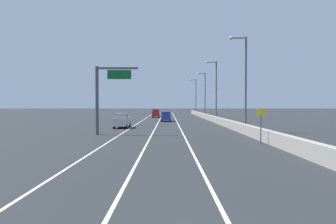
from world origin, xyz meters
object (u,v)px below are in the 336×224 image
at_px(lamp_post_right_fifth, 196,95).
at_px(car_red_1, 157,113).
at_px(lamp_post_right_second, 245,78).
at_px(lamp_post_right_third, 216,88).
at_px(speed_advisory_sign, 262,123).
at_px(car_blue_0, 167,116).
at_px(car_silver_2, 123,121).
at_px(overhead_sign_gantry, 105,92).
at_px(lamp_post_right_fourth, 205,92).

relative_size(lamp_post_right_fifth, car_red_1, 2.74).
relative_size(lamp_post_right_second, lamp_post_right_third, 1.00).
height_order(speed_advisory_sign, lamp_post_right_third, lamp_post_right_third).
height_order(lamp_post_right_third, car_blue_0, lamp_post_right_third).
relative_size(lamp_post_right_second, car_red_1, 2.74).
relative_size(lamp_post_right_third, car_silver_2, 2.58).
distance_m(speed_advisory_sign, lamp_post_right_third, 31.04).
bearing_deg(speed_advisory_sign, car_red_1, 102.41).
xyz_separation_m(lamp_post_right_fifth, car_blue_0, (-9.24, -38.02, -5.55)).
bearing_deg(lamp_post_right_third, lamp_post_right_second, -89.34).
bearing_deg(car_blue_0, lamp_post_right_third, -12.31).
xyz_separation_m(overhead_sign_gantry, lamp_post_right_fifth, (15.93, 63.08, 1.78)).
distance_m(overhead_sign_gantry, speed_advisory_sign, 16.94).
relative_size(overhead_sign_gantry, speed_advisory_sign, 2.50).
bearing_deg(lamp_post_right_second, lamp_post_right_fifth, 90.21).
relative_size(overhead_sign_gantry, car_red_1, 1.79).
relative_size(lamp_post_right_second, car_blue_0, 2.49).
bearing_deg(car_blue_0, overhead_sign_gantry, -104.94).
height_order(lamp_post_right_fifth, car_red_1, lamp_post_right_fifth).
distance_m(speed_advisory_sign, lamp_post_right_second, 11.72).
relative_size(speed_advisory_sign, lamp_post_right_fifth, 0.26).
height_order(overhead_sign_gantry, lamp_post_right_second, lamp_post_right_second).
bearing_deg(lamp_post_right_fifth, car_red_1, -119.25).
bearing_deg(lamp_post_right_third, car_blue_0, 167.69).
height_order(speed_advisory_sign, lamp_post_right_fourth, lamp_post_right_fourth).
bearing_deg(car_blue_0, lamp_post_right_second, -66.76).
bearing_deg(overhead_sign_gantry, car_red_1, 84.55).
xyz_separation_m(lamp_post_right_second, lamp_post_right_fourth, (0.22, 40.03, 0.00)).
relative_size(speed_advisory_sign, lamp_post_right_third, 0.26).
relative_size(lamp_post_right_third, car_red_1, 2.74).
distance_m(lamp_post_right_second, lamp_post_right_fifth, 60.05).
distance_m(overhead_sign_gantry, car_red_1, 42.09).
bearing_deg(car_blue_0, car_red_1, 99.22).
distance_m(overhead_sign_gantry, lamp_post_right_fourth, 46.10).
distance_m(lamp_post_right_second, car_red_1, 40.94).
distance_m(speed_advisory_sign, lamp_post_right_fourth, 50.92).
relative_size(lamp_post_right_second, lamp_post_right_fourth, 1.00).
distance_m(overhead_sign_gantry, car_silver_2, 10.08).
relative_size(speed_advisory_sign, car_red_1, 0.72).
distance_m(lamp_post_right_fifth, car_silver_2, 56.15).
distance_m(overhead_sign_gantry, lamp_post_right_third, 28.07).
relative_size(lamp_post_right_fourth, car_blue_0, 2.49).
xyz_separation_m(overhead_sign_gantry, lamp_post_right_fourth, (16.36, 43.07, 1.78)).
bearing_deg(speed_advisory_sign, lamp_post_right_second, 83.01).
bearing_deg(car_silver_2, car_red_1, 83.91).
distance_m(speed_advisory_sign, car_red_1, 50.53).
height_order(overhead_sign_gantry, car_blue_0, overhead_sign_gantry).
bearing_deg(lamp_post_right_second, lamp_post_right_fourth, 89.69).
bearing_deg(lamp_post_right_fourth, overhead_sign_gantry, -110.80).
xyz_separation_m(lamp_post_right_second, lamp_post_right_third, (-0.23, 20.02, 0.00)).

